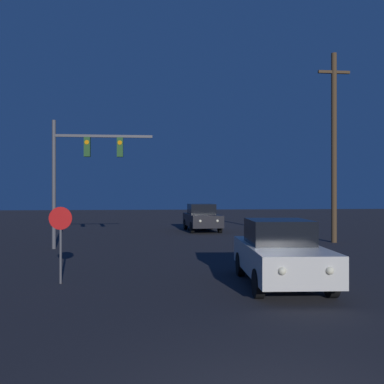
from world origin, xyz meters
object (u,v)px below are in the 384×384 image
Objects in this scene: utility_pole at (334,145)px; car_near at (280,253)px; car_far at (202,218)px; stop_sign at (61,231)px; traffic_signal_mast at (80,163)px.

car_near is at bearing -121.20° from utility_pole.
car_far is 0.49× the size of utility_pole.
traffic_signal_mast is at bearing 95.24° from stop_sign.
utility_pole reaches higher than traffic_signal_mast.
car_near is 16.83m from car_far.
stop_sign is (-6.14, 0.77, 0.61)m from car_near.
stop_sign is at bearing -3.87° from car_near.
car_far is at bearing 51.44° from traffic_signal_mast.
utility_pole is at bearing 126.44° from car_far.
traffic_signal_mast is at bearing -47.73° from car_near.
stop_sign is at bearing -143.48° from utility_pole.
car_far is (-0.18, 16.83, 0.00)m from car_near.
traffic_signal_mast is 8.10m from stop_sign.
car_near is at bearing -7.18° from stop_sign.
car_far is 11.12m from traffic_signal_mast.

